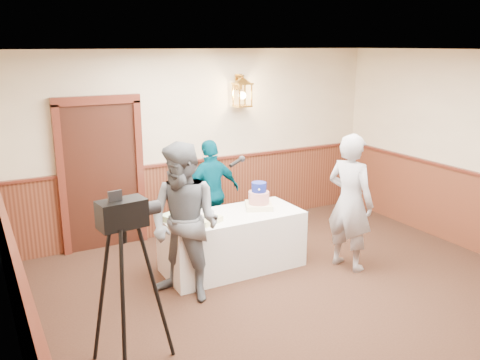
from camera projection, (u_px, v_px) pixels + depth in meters
The scene contains 10 objects.
ground at pixel (345, 330), 5.26m from camera, with size 7.00×7.00×0.00m, color black.
room_shell at pixel (320, 179), 5.22m from camera, with size 6.02×7.02×2.81m.
display_table at pixel (233, 241), 6.62m from camera, with size 1.80×0.80×0.75m, color white.
tiered_cake at pixel (259, 198), 6.72m from camera, with size 0.46×0.46×0.36m.
sheet_cake_yellow at pixel (207, 220), 6.21m from camera, with size 0.32×0.24×0.07m, color #D6CB80.
sheet_cake_green at pixel (176, 217), 6.30m from camera, with size 0.33×0.27×0.08m, color #8AC288.
interviewer at pixel (185, 223), 5.71m from camera, with size 1.59×1.13×1.83m.
baker at pixel (350, 202), 6.53m from camera, with size 0.65×0.43×1.79m, color #9B9BA0.
assistant_p at pixel (211, 193), 7.36m from camera, with size 0.91×0.38×1.56m, color #00485C.
tv_camera_rig at pixel (127, 298), 4.41m from camera, with size 0.64×0.59×1.62m.
Camera 1 is at (-3.19, -3.59, 2.86)m, focal length 38.00 mm.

